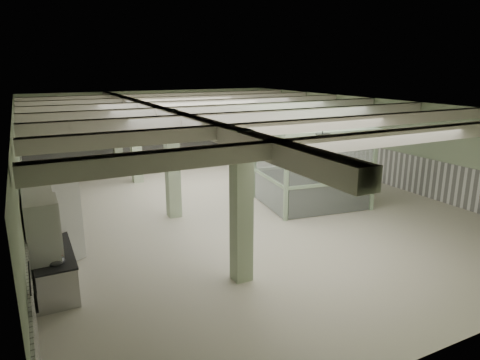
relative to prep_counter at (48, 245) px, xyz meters
name	(u,v)px	position (x,y,z in m)	size (l,w,h in m)	color
floor	(228,198)	(6.54, 2.90, -0.46)	(20.00, 20.00, 0.00)	silver
ceiling	(227,104)	(6.54, 2.90, 3.14)	(14.00, 20.00, 0.02)	beige
wall_back	(153,122)	(6.54, 12.90, 1.34)	(14.00, 0.02, 3.60)	#A8BD97
wall_front	(473,252)	(6.54, -7.10, 1.34)	(14.00, 0.02, 3.60)	#A8BD97
wall_left	(20,173)	(-0.46, 2.90, 1.34)	(0.02, 20.00, 3.60)	#A8BD97
wall_right	(369,139)	(13.54, 2.90, 1.34)	(0.02, 20.00, 3.60)	#A8BD97
wainscot_left	(25,205)	(-0.44, 2.90, 0.29)	(0.05, 19.90, 1.50)	white
wainscot_right	(366,162)	(13.51, 2.90, 0.29)	(0.05, 19.90, 1.50)	white
wainscot_back	(154,140)	(6.54, 12.87, 0.29)	(13.90, 0.05, 1.50)	white
girder	(161,113)	(4.04, 2.90, 2.92)	(0.45, 19.90, 0.40)	silver
beam_a	(377,139)	(6.54, -4.60, 2.96)	(13.90, 0.35, 0.32)	silver
beam_b	(308,125)	(6.54, -2.10, 2.96)	(13.90, 0.35, 0.32)	silver
beam_c	(261,116)	(6.54, 0.40, 2.96)	(13.90, 0.35, 0.32)	silver
beam_d	(227,109)	(6.54, 2.90, 2.96)	(13.90, 0.35, 0.32)	silver
beam_e	(202,104)	(6.54, 5.40, 2.96)	(13.90, 0.35, 0.32)	silver
beam_f	(181,100)	(6.54, 7.90, 2.96)	(13.90, 0.35, 0.32)	silver
beam_g	(165,96)	(6.54, 10.40, 2.96)	(13.90, 0.35, 0.32)	silver
column_a	(241,208)	(4.04, -3.10, 1.34)	(0.42, 0.42, 3.60)	#AEC29D
column_b	(172,164)	(4.04, 1.90, 1.34)	(0.42, 0.42, 3.60)	#AEC29D
column_c	(135,141)	(4.04, 6.90, 1.34)	(0.42, 0.42, 3.60)	#AEC29D
column_d	(116,130)	(4.04, 10.90, 1.34)	(0.42, 0.42, 3.60)	#AEC29D
hook_rail	(30,277)	(-0.39, -4.70, 1.39)	(0.02, 0.02, 1.20)	black
pendant_front	(322,138)	(7.04, -2.10, 2.59)	(0.44, 0.44, 0.22)	#283529
pendant_mid	(234,117)	(7.04, 3.40, 2.59)	(0.44, 0.44, 0.22)	#283529
pendant_back	(188,106)	(7.04, 8.40, 2.59)	(0.44, 0.44, 0.22)	#283529
prep_counter	(48,245)	(0.00, 0.00, 0.00)	(0.94, 5.40, 0.91)	silver
pitcher_near	(50,220)	(0.13, 0.26, 0.58)	(0.19, 0.22, 0.28)	silver
pitcher_far	(44,202)	(0.07, 1.99, 0.60)	(0.21, 0.25, 0.32)	silver
veg_colander	(55,259)	(0.07, -2.20, 0.53)	(0.38, 0.38, 0.17)	#3D3D42
orange_bowl	(49,235)	(0.04, -0.53, 0.48)	(0.22, 0.22, 0.08)	#B2B2B7
skillet_near	(36,303)	(-0.34, -5.15, 1.17)	(0.29, 0.29, 0.04)	black
skillet_far	(35,286)	(-0.34, -4.58, 1.17)	(0.29, 0.29, 0.04)	black
walkin_cooler	(44,236)	(-0.08, -1.10, 0.68)	(1.18, 2.48, 2.27)	silver
guard_booth	(312,152)	(9.00, 0.94, 1.46)	(3.97, 3.49, 2.90)	#9FBD97
filing_cabinet	(344,177)	(10.81, 1.23, 0.25)	(0.46, 0.66, 1.42)	#525446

